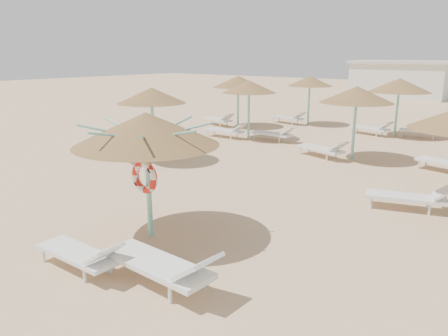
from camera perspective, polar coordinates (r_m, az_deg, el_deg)
The scene contains 6 objects.
ground at distance 9.34m, azimuth -8.93°, elevation -9.45°, with size 120.00×120.00×0.00m, color tan.
main_palapa at distance 8.96m, azimuth -10.14°, elevation 4.94°, with size 2.97×2.97×2.66m.
lounger_main_a at distance 8.34m, azimuth -18.10°, elevation -10.61°, with size 1.93×0.62×0.70m.
lounger_main_b at distance 7.49m, azimuth -8.02°, elevation -12.40°, with size 2.32×0.74×0.84m.
palapa_field at distance 17.61m, azimuth 23.03°, elevation 8.68°, with size 22.08×13.81×2.72m.
service_hut at distance 42.59m, azimuth 22.05°, elevation 10.71°, with size 8.40×4.40×3.25m.
Camera 1 is at (6.37, -5.69, 3.79)m, focal length 35.00 mm.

